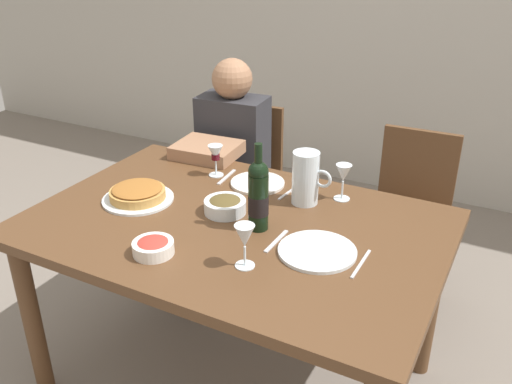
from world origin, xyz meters
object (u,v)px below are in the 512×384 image
object	(u,v)px
wine_bottle	(258,195)
water_pitcher	(306,181)
salad_bowl	(153,246)
dining_table	(235,244)
wine_glass_centre	(216,155)
chair_left	(244,175)
diner_left	(224,171)
chair_right	(409,210)
dinner_plate_right_setting	(258,183)
wine_glass_left_diner	(245,238)
wine_glass_right_diner	(343,175)
dinner_plate_left_setting	(317,251)
olive_bowl	(225,205)
baked_tart	(138,194)

from	to	relation	value
wine_bottle	water_pitcher	distance (m)	0.28
salad_bowl	dining_table	bearing A→B (deg)	67.63
wine_glass_centre	chair_left	world-z (taller)	wine_glass_centre
dining_table	chair_left	distance (m)	1.02
diner_left	chair_right	bearing A→B (deg)	-168.77
wine_glass_centre	diner_left	bearing A→B (deg)	116.31
dinner_plate_right_setting	chair_right	xyz separation A→B (m)	(0.52, 0.58, -0.27)
chair_right	chair_left	bearing A→B (deg)	-0.92
chair_left	chair_right	size ratio (longest dim) A/B	1.00
wine_glass_left_diner	wine_glass_right_diner	size ratio (longest dim) A/B	1.01
wine_glass_centre	dinner_plate_right_setting	bearing A→B (deg)	0.33
wine_glass_right_diner	chair_right	world-z (taller)	wine_glass_right_diner
dinner_plate_left_setting	diner_left	distance (m)	1.07
olive_bowl	dinner_plate_right_setting	size ratio (longest dim) A/B	0.70
salad_bowl	dinner_plate_right_setting	distance (m)	0.64
salad_bowl	wine_glass_left_diner	distance (m)	0.32
wine_glass_centre	chair_left	distance (m)	0.70
wine_glass_left_diner	chair_right	size ratio (longest dim) A/B	0.17
water_pitcher	dinner_plate_left_setting	bearing A→B (deg)	-60.32
dinner_plate_left_setting	diner_left	size ratio (longest dim) A/B	0.23
water_pitcher	wine_glass_right_diner	distance (m)	0.15
wine_glass_right_diner	chair_left	bearing A→B (deg)	144.06
olive_bowl	chair_left	xyz separation A→B (m)	(-0.39, 0.85, -0.29)
baked_tart	diner_left	xyz separation A→B (m)	(-0.02, 0.68, -0.17)
dining_table	salad_bowl	bearing A→B (deg)	-112.37
water_pitcher	diner_left	world-z (taller)	diner_left
dining_table	wine_glass_centre	size ratio (longest dim) A/B	10.87
dinner_plate_left_setting	dinner_plate_right_setting	bearing A→B (deg)	137.96
wine_glass_right_diner	dinner_plate_right_setting	bearing A→B (deg)	-174.57
wine_glass_centre	dinner_plate_left_setting	world-z (taller)	wine_glass_centre
wine_glass_centre	chair_right	distance (m)	1.00
olive_bowl	wine_glass_centre	distance (m)	0.35
chair_right	dinner_plate_right_setting	bearing A→B (deg)	46.41
salad_bowl	dinner_plate_left_setting	world-z (taller)	salad_bowl
baked_tart	dinner_plate_right_setting	distance (m)	0.49
baked_tart	olive_bowl	bearing A→B (deg)	11.35
diner_left	wine_glass_left_diner	bearing A→B (deg)	120.24
olive_bowl	wine_glass_left_diner	distance (m)	0.38
olive_bowl	chair_right	bearing A→B (deg)	59.04
chair_left	baked_tart	bearing A→B (deg)	87.81
olive_bowl	dinner_plate_left_setting	xyz separation A→B (m)	(0.41, -0.10, -0.03)
olive_bowl	chair_right	distance (m)	1.04
baked_tart	dinner_plate_right_setting	xyz separation A→B (m)	(0.35, 0.35, -0.02)
water_pitcher	salad_bowl	size ratio (longest dim) A/B	1.53
water_pitcher	diner_left	size ratio (longest dim) A/B	0.18
wine_glass_left_diner	dinner_plate_right_setting	distance (m)	0.62
wine_glass_left_diner	wine_glass_right_diner	bearing A→B (deg)	79.64
baked_tart	chair_left	bearing A→B (deg)	92.11
wine_glass_right_diner	water_pitcher	bearing A→B (deg)	-141.05
wine_glass_centre	diner_left	distance (m)	0.44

